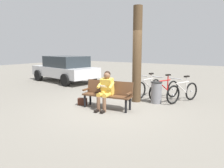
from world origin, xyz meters
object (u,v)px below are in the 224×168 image
at_px(handbag, 82,102).
at_px(person_reading, 106,88).
at_px(litter_bin, 156,92).
at_px(bicycle_red, 183,92).
at_px(parked_car, 65,68).
at_px(bench, 108,92).
at_px(bicycle_orange, 148,88).
at_px(tree_trunk, 137,55).
at_px(bicycle_silver, 164,90).

bearing_deg(handbag, person_reading, -177.75).
height_order(litter_bin, bicycle_red, bicycle_red).
bearing_deg(bicycle_red, handbag, -27.57).
bearing_deg(parked_car, person_reading, 156.78).
bearing_deg(bench, bicycle_orange, -109.03).
distance_m(bench, handbag, 1.01).
relative_size(bench, bicycle_orange, 1.00).
distance_m(bench, bicycle_red, 2.75).
xyz_separation_m(tree_trunk, bicycle_orange, (-0.06, -0.92, -1.30)).
xyz_separation_m(person_reading, handbag, (0.94, 0.04, -0.54)).
bearing_deg(handbag, tree_trunk, -131.88).
height_order(tree_trunk, bicycle_orange, tree_trunk).
distance_m(litter_bin, bicycle_red, 0.97).
bearing_deg(bicycle_orange, bicycle_silver, 99.09).
bearing_deg(bicycle_orange, person_reading, 1.83).
bearing_deg(parked_car, bench, 157.93).
distance_m(handbag, parked_car, 5.42).
xyz_separation_m(handbag, bicycle_silver, (-2.03, -2.33, 0.24)).
bearing_deg(handbag, bicycle_silver, -131.07).
height_order(bicycle_red, bicycle_silver, same).
distance_m(person_reading, litter_bin, 1.93).
distance_m(person_reading, parked_car, 6.12).
height_order(bicycle_red, bicycle_orange, same).
distance_m(bench, bicycle_orange, 2.22).
xyz_separation_m(tree_trunk, bicycle_red, (-1.42, -0.82, -1.30)).
height_order(handbag, parked_car, parked_car).
xyz_separation_m(person_reading, bicycle_red, (-1.78, -2.23, -0.31)).
bearing_deg(bicycle_red, tree_trunk, -37.42).
bearing_deg(litter_bin, bicycle_red, -138.86).
xyz_separation_m(litter_bin, bicycle_silver, (-0.05, -0.70, -0.02)).
distance_m(handbag, bicycle_red, 3.55).
bearing_deg(bicycle_orange, bicycle_red, 97.93).
bearing_deg(bench, person_reading, 92.24).
relative_size(tree_trunk, litter_bin, 4.42).
relative_size(tree_trunk, bicycle_silver, 2.08).
xyz_separation_m(tree_trunk, bicycle_silver, (-0.73, -0.88, -1.30)).
relative_size(bench, bicycle_silver, 1.03).
height_order(person_reading, bicycle_red, person_reading).
height_order(person_reading, bicycle_orange, person_reading).
xyz_separation_m(bench, tree_trunk, (-0.39, -1.25, 1.16)).
bearing_deg(tree_trunk, bench, 72.73).
xyz_separation_m(litter_bin, parked_car, (6.19, -1.73, 0.40)).
distance_m(handbag, bicycle_orange, 2.74).
bearing_deg(bicycle_silver, person_reading, -5.60).
xyz_separation_m(handbag, tree_trunk, (-1.30, -1.45, 1.54)).
bearing_deg(bench, bicycle_silver, -125.10).
height_order(handbag, bicycle_orange, bicycle_orange).
distance_m(person_reading, handbag, 1.09).
height_order(handbag, bicycle_silver, bicycle_silver).
relative_size(handbag, bicycle_red, 0.19).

